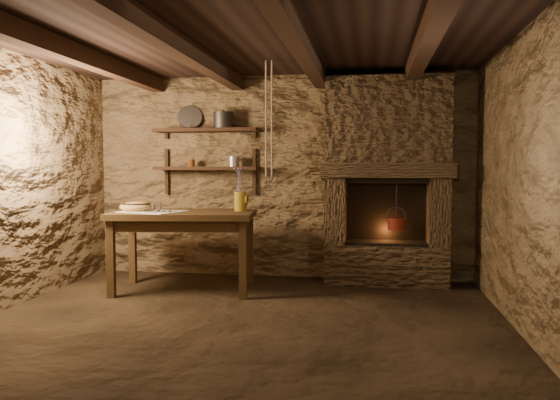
% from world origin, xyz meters
% --- Properties ---
extents(floor, '(4.50, 4.50, 0.00)m').
position_xyz_m(floor, '(0.00, 0.00, 0.00)').
color(floor, black).
rests_on(floor, ground).
extents(back_wall, '(4.50, 0.04, 2.40)m').
position_xyz_m(back_wall, '(0.00, 2.00, 1.20)').
color(back_wall, '#513C26').
rests_on(back_wall, floor).
extents(front_wall, '(4.50, 0.04, 2.40)m').
position_xyz_m(front_wall, '(0.00, -2.00, 1.20)').
color(front_wall, '#513C26').
rests_on(front_wall, floor).
extents(right_wall, '(0.04, 4.00, 2.40)m').
position_xyz_m(right_wall, '(2.25, 0.00, 1.20)').
color(right_wall, '#513C26').
rests_on(right_wall, floor).
extents(ceiling, '(4.50, 4.00, 0.04)m').
position_xyz_m(ceiling, '(0.00, 0.00, 2.40)').
color(ceiling, black).
rests_on(ceiling, back_wall).
extents(beam_far_left, '(0.14, 3.95, 0.16)m').
position_xyz_m(beam_far_left, '(-1.50, 0.00, 2.31)').
color(beam_far_left, black).
rests_on(beam_far_left, ceiling).
extents(beam_mid_left, '(0.14, 3.95, 0.16)m').
position_xyz_m(beam_mid_left, '(-0.50, 0.00, 2.31)').
color(beam_mid_left, black).
rests_on(beam_mid_left, ceiling).
extents(beam_mid_right, '(0.14, 3.95, 0.16)m').
position_xyz_m(beam_mid_right, '(0.50, 0.00, 2.31)').
color(beam_mid_right, black).
rests_on(beam_mid_right, ceiling).
extents(beam_far_right, '(0.14, 3.95, 0.16)m').
position_xyz_m(beam_far_right, '(1.50, 0.00, 2.31)').
color(beam_far_right, black).
rests_on(beam_far_right, ceiling).
extents(shelf_lower, '(1.25, 0.30, 0.04)m').
position_xyz_m(shelf_lower, '(-0.85, 1.84, 1.30)').
color(shelf_lower, black).
rests_on(shelf_lower, back_wall).
extents(shelf_upper, '(1.25, 0.30, 0.04)m').
position_xyz_m(shelf_upper, '(-0.85, 1.84, 1.75)').
color(shelf_upper, black).
rests_on(shelf_upper, back_wall).
extents(hearth, '(1.43, 0.51, 2.30)m').
position_xyz_m(hearth, '(1.25, 1.77, 1.23)').
color(hearth, '#3E2E1F').
rests_on(hearth, floor).
extents(work_table, '(1.57, 1.02, 0.85)m').
position_xyz_m(work_table, '(-0.87, 1.08, 0.46)').
color(work_table, '#372513').
rests_on(work_table, floor).
extents(linen_cloth, '(0.71, 0.63, 0.01)m').
position_xyz_m(linen_cloth, '(-1.17, 0.97, 0.85)').
color(linen_cloth, silver).
rests_on(linen_cloth, work_table).
extents(pewter_cutlery_row, '(0.53, 0.33, 0.01)m').
position_xyz_m(pewter_cutlery_row, '(-1.17, 0.95, 0.86)').
color(pewter_cutlery_row, gray).
rests_on(pewter_cutlery_row, linen_cloth).
extents(drinking_glasses, '(0.19, 0.06, 0.08)m').
position_xyz_m(drinking_glasses, '(-1.15, 1.08, 0.89)').
color(drinking_glasses, white).
rests_on(drinking_glasses, linen_cloth).
extents(stoneware_jug, '(0.15, 0.14, 0.47)m').
position_xyz_m(stoneware_jug, '(-0.29, 1.24, 1.05)').
color(stoneware_jug, olive).
rests_on(stoneware_jug, work_table).
extents(wooden_bowl, '(0.42, 0.42, 0.12)m').
position_xyz_m(wooden_bowl, '(-1.40, 1.06, 0.89)').
color(wooden_bowl, '#A58147').
rests_on(wooden_bowl, work_table).
extents(iron_stockpot, '(0.27, 0.27, 0.17)m').
position_xyz_m(iron_stockpot, '(-0.65, 1.84, 1.85)').
color(iron_stockpot, '#292725').
rests_on(iron_stockpot, shelf_upper).
extents(tin_pan, '(0.31, 0.20, 0.29)m').
position_xyz_m(tin_pan, '(-1.09, 1.94, 1.92)').
color(tin_pan, '#A8A8A3').
rests_on(tin_pan, shelf_upper).
extents(small_kettle, '(0.19, 0.16, 0.18)m').
position_xyz_m(small_kettle, '(-0.52, 1.84, 1.38)').
color(small_kettle, '#A8A8A3').
rests_on(small_kettle, shelf_lower).
extents(rusty_tin, '(0.11, 0.11, 0.09)m').
position_xyz_m(rusty_tin, '(-1.04, 1.84, 1.36)').
color(rusty_tin, '#5D2D12').
rests_on(rusty_tin, shelf_lower).
extents(red_pot, '(0.25, 0.25, 0.54)m').
position_xyz_m(red_pot, '(1.36, 1.72, 0.70)').
color(red_pot, maroon).
rests_on(red_pot, hearth).
extents(hanging_ropes, '(0.08, 0.08, 1.20)m').
position_xyz_m(hanging_ropes, '(0.05, 1.05, 1.80)').
color(hanging_ropes, '#CDB591').
rests_on(hanging_ropes, ceiling).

